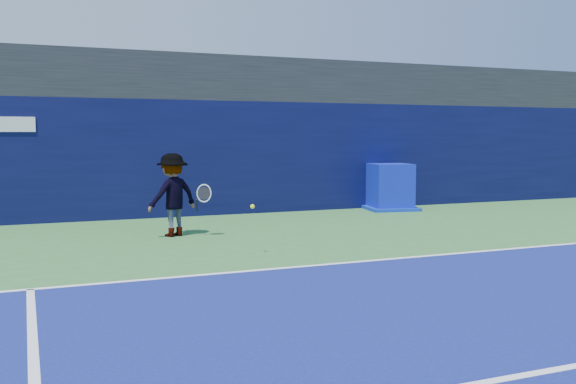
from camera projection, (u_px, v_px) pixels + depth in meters
name	position (u px, v px, depth m)	size (l,w,h in m)	color
ground	(475.00, 307.00, 7.80)	(80.00, 80.00, 0.00)	#346F32
baseline	(357.00, 262.00, 10.57)	(24.00, 0.10, 0.01)	white
stadium_band	(214.00, 82.00, 18.08)	(36.00, 3.00, 1.20)	black
back_wall_assembly	(224.00, 157.00, 17.34)	(36.00, 1.03, 3.00)	#090B34
equipment_cart	(390.00, 189.00, 18.13)	(1.56, 1.56, 1.30)	#0C19B2
tennis_player	(173.00, 195.00, 13.29)	(1.38, 1.00, 1.72)	silver
tennis_ball	(252.00, 206.00, 11.20)	(0.08, 0.08, 0.08)	yellow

